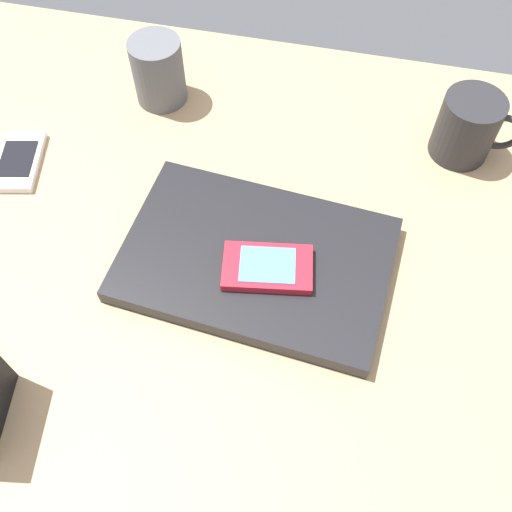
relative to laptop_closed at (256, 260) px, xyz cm
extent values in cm
cube|color=tan|center=(-4.19, 2.89, -2.68)|extent=(120.00, 80.00, 3.00)
cube|color=black|center=(0.00, 0.00, 0.00)|extent=(34.14, 24.12, 2.36)
cube|color=red|center=(1.82, -1.89, 1.77)|extent=(11.53, 7.98, 1.18)
cube|color=#5993E0|center=(1.82, -1.89, 2.44)|extent=(7.31, 5.95, 0.14)
cube|color=silver|center=(-36.01, 9.04, -0.67)|extent=(7.99, 11.65, 1.02)
cube|color=black|center=(-36.01, 9.04, -0.09)|extent=(5.87, 7.42, 0.14)
cylinder|color=#262628|center=(23.84, 24.83, 3.47)|extent=(8.23, 8.23, 9.30)
torus|color=#262628|center=(28.35, 24.83, 3.47)|extent=(6.11, 0.90, 6.11)
cylinder|color=#595B60|center=(-20.40, 26.24, 3.73)|extent=(7.57, 7.57, 9.83)
camera|label=1|loc=(8.25, -37.30, 61.13)|focal=41.00mm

